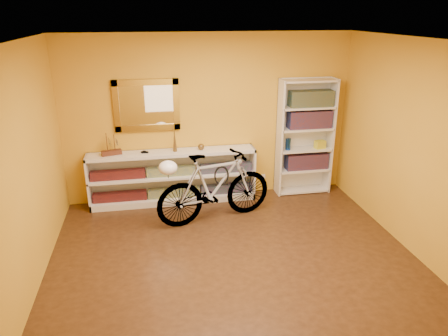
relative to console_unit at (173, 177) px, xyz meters
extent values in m
cube|color=#321C0E|center=(0.61, -1.81, -0.43)|extent=(4.50, 4.00, 0.01)
cube|color=silver|center=(0.61, -1.81, 2.18)|extent=(4.50, 4.00, 0.01)
cube|color=gold|center=(0.61, 0.19, 0.88)|extent=(4.50, 0.01, 2.60)
cube|color=gold|center=(-1.65, -1.81, 0.88)|extent=(0.01, 4.00, 2.60)
cube|color=gold|center=(2.86, -1.81, 0.88)|extent=(0.01, 4.00, 2.60)
cube|color=olive|center=(-0.34, 0.15, 1.12)|extent=(0.98, 0.06, 0.78)
cube|color=silver|center=(1.51, 0.17, -0.17)|extent=(0.09, 0.02, 0.09)
cube|color=black|center=(0.00, -0.02, -0.26)|extent=(2.50, 0.13, 0.14)
cube|color=navy|center=(0.00, -0.02, 0.11)|extent=(2.50, 0.13, 0.14)
imported|color=black|center=(-0.41, 0.00, 0.43)|extent=(0.00, 0.00, 0.00)
cone|color=brown|center=(0.05, 0.00, 0.61)|extent=(0.06, 0.06, 0.36)
sphere|color=brown|center=(0.45, 0.00, 0.47)|extent=(0.10, 0.10, 0.10)
cube|color=maroon|center=(2.21, 0.03, 0.12)|extent=(0.70, 0.22, 0.26)
cube|color=maroon|center=(2.21, 0.03, 0.83)|extent=(0.70, 0.22, 0.28)
cube|color=#163F4F|center=(2.21, 0.03, 1.16)|extent=(0.70, 0.22, 0.25)
cylinder|color=navy|center=(1.87, 0.01, 0.44)|extent=(0.08, 0.08, 0.19)
cube|color=maroon|center=(1.96, 0.06, 1.13)|extent=(0.15, 0.15, 0.17)
cube|color=gold|center=(2.41, -0.01, 0.40)|extent=(0.18, 0.14, 0.13)
imported|color=silver|center=(0.55, -0.73, 0.10)|extent=(0.87, 1.83, 1.04)
ellipsoid|color=white|center=(-0.11, -0.89, 0.49)|extent=(0.26, 0.24, 0.19)
torus|color=black|center=(0.65, -0.70, 0.25)|extent=(0.21, 0.02, 0.21)
camera|label=1|loc=(-0.32, -6.15, 2.46)|focal=33.46mm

